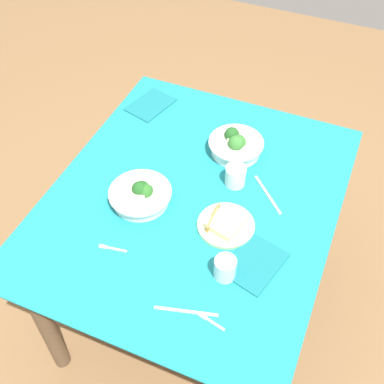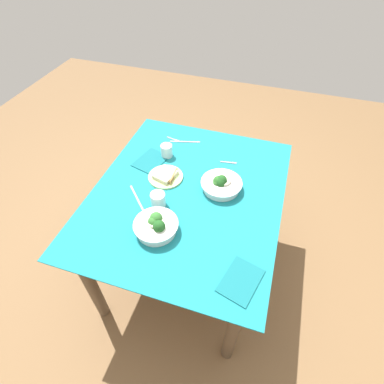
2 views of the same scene
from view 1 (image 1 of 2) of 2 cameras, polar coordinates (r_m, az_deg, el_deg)
ground_plane at (r=2.50m, az=0.09°, el=-12.24°), size 6.00×6.00×0.00m
dining_table at (r=1.96m, az=0.11°, el=-2.86°), size 1.28×1.07×0.76m
broccoli_bowl_far at (r=2.03m, az=5.14°, el=5.49°), size 0.23×0.23×0.10m
broccoli_bowl_near at (r=1.85m, az=-5.98°, el=-0.27°), size 0.24×0.24×0.10m
bread_side_plate at (r=1.78m, az=3.95°, el=-3.73°), size 0.21×0.21×0.04m
water_glass_center at (r=1.91m, az=5.10°, el=1.89°), size 0.08×0.08×0.08m
water_glass_side at (r=1.64m, az=3.88°, el=-8.86°), size 0.07×0.07×0.08m
fork_by_far_bowl at (r=1.75m, az=-9.39°, el=-6.51°), size 0.03×0.10×0.00m
fork_by_near_bowl at (r=1.58m, az=2.14°, el=-14.82°), size 0.03×0.10×0.00m
table_knife_left at (r=1.60m, az=-0.70°, el=-13.77°), size 0.06×0.20×0.00m
table_knife_right at (r=1.91m, az=8.83°, el=-0.29°), size 0.16×0.15×0.00m
napkin_folded_upper at (r=1.70m, az=7.30°, el=-8.24°), size 0.25×0.21×0.01m
napkin_folded_lower at (r=2.30m, az=-4.86°, el=10.13°), size 0.24×0.20×0.01m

